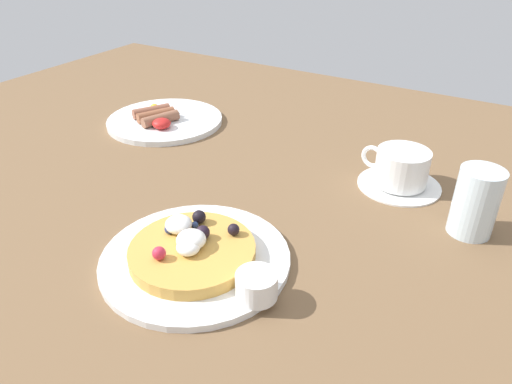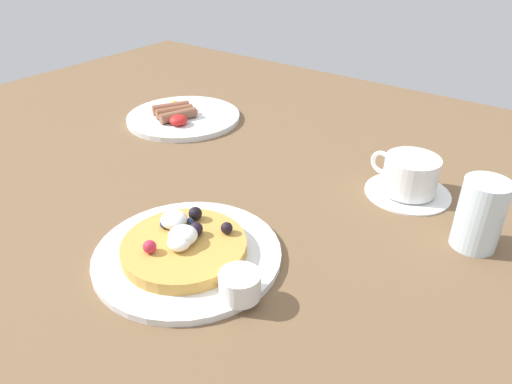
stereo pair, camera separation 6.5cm
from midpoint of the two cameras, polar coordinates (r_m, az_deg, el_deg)
name	(u,v)px [view 1 (the left image)]	position (r cm, az deg, el deg)	size (l,w,h in cm)	color
ground_plane	(215,211)	(79.56, -7.23, -2.28)	(175.16, 147.58, 3.00)	brown
pancake_plate	(196,259)	(66.49, -10.05, -7.94)	(25.87, 25.87, 1.02)	white
pancake_with_berries	(192,248)	(65.41, -10.55, -6.75)	(17.07, 17.07, 4.16)	gold
syrup_ramekin	(257,285)	(58.21, -3.18, -11.17)	(5.17, 5.17, 3.30)	white
breakfast_plate	(165,121)	(110.69, -12.50, 8.32)	(25.56, 25.56, 1.18)	white
fried_breakfast	(157,116)	(109.48, -13.50, 8.85)	(13.20, 12.06, 2.49)	brown
coffee_saucer	(399,184)	(85.52, 14.67, 0.85)	(14.23, 14.23, 0.66)	white
coffee_cup	(401,166)	(83.94, 14.89, 2.94)	(12.08, 8.98, 6.07)	white
water_glass	(476,202)	(74.21, 22.58, -1.19)	(6.33, 6.33, 10.39)	silver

